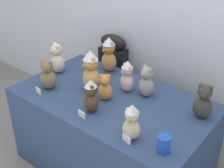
{
  "coord_description": "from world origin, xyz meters",
  "views": [
    {
      "loc": [
        1.24,
        -1.29,
        1.96
      ],
      "look_at": [
        0.0,
        0.25,
        0.85
      ],
      "focal_mm": 48.02,
      "sensor_mm": 36.0,
      "label": 1
    }
  ],
  "objects_px": {
    "teddy_bear_mocha": "(48,76)",
    "teddy_bear_ginger": "(105,88)",
    "instrument_case": "(113,79)",
    "teddy_bear_sand": "(132,122)",
    "teddy_bear_caramel": "(109,55)",
    "party_cup_blue": "(164,144)",
    "teddy_bear_charcoal": "(203,102)",
    "teddy_bear_cream": "(57,59)",
    "teddy_bear_honey": "(91,71)",
    "teddy_bear_blush": "(127,76)",
    "teddy_bear_ash": "(146,82)",
    "teddy_bear_cocoa": "(91,96)",
    "display_table": "(112,134)"
  },
  "relations": [
    {
      "from": "teddy_bear_mocha",
      "to": "teddy_bear_ginger",
      "type": "distance_m",
      "value": 0.49
    },
    {
      "from": "instrument_case",
      "to": "teddy_bear_sand",
      "type": "distance_m",
      "value": 1.27
    },
    {
      "from": "teddy_bear_caramel",
      "to": "teddy_bear_sand",
      "type": "relative_size",
      "value": 1.26
    },
    {
      "from": "teddy_bear_mocha",
      "to": "party_cup_blue",
      "type": "distance_m",
      "value": 1.11
    },
    {
      "from": "teddy_bear_charcoal",
      "to": "teddy_bear_sand",
      "type": "distance_m",
      "value": 0.55
    },
    {
      "from": "teddy_bear_cream",
      "to": "teddy_bear_honey",
      "type": "bearing_deg",
      "value": 16.98
    },
    {
      "from": "teddy_bear_caramel",
      "to": "teddy_bear_cream",
      "type": "distance_m",
      "value": 0.46
    },
    {
      "from": "teddy_bear_blush",
      "to": "instrument_case",
      "type": "bearing_deg",
      "value": 159.0
    },
    {
      "from": "teddy_bear_blush",
      "to": "teddy_bear_ginger",
      "type": "bearing_deg",
      "value": -83.66
    },
    {
      "from": "teddy_bear_sand",
      "to": "party_cup_blue",
      "type": "height_order",
      "value": "teddy_bear_sand"
    },
    {
      "from": "teddy_bear_charcoal",
      "to": "teddy_bear_blush",
      "type": "xyz_separation_m",
      "value": [
        -0.62,
        -0.04,
        0.01
      ]
    },
    {
      "from": "teddy_bear_sand",
      "to": "teddy_bear_honey",
      "type": "bearing_deg",
      "value": 145.48
    },
    {
      "from": "teddy_bear_charcoal",
      "to": "teddy_bear_caramel",
      "type": "xyz_separation_m",
      "value": [
        -0.96,
        0.15,
        0.04
      ]
    },
    {
      "from": "teddy_bear_charcoal",
      "to": "teddy_bear_blush",
      "type": "relative_size",
      "value": 0.98
    },
    {
      "from": "teddy_bear_ash",
      "to": "party_cup_blue",
      "type": "height_order",
      "value": "teddy_bear_ash"
    },
    {
      "from": "teddy_bear_caramel",
      "to": "teddy_bear_ginger",
      "type": "distance_m",
      "value": 0.49
    },
    {
      "from": "teddy_bear_charcoal",
      "to": "teddy_bear_ginger",
      "type": "xyz_separation_m",
      "value": [
        -0.67,
        -0.24,
        -0.02
      ]
    },
    {
      "from": "teddy_bear_blush",
      "to": "party_cup_blue",
      "type": "relative_size",
      "value": 2.43
    },
    {
      "from": "teddy_bear_ginger",
      "to": "teddy_bear_cocoa",
      "type": "bearing_deg",
      "value": -111.75
    },
    {
      "from": "teddy_bear_caramel",
      "to": "teddy_bear_blush",
      "type": "distance_m",
      "value": 0.39
    },
    {
      "from": "teddy_bear_ash",
      "to": "teddy_bear_ginger",
      "type": "height_order",
      "value": "teddy_bear_ash"
    },
    {
      "from": "teddy_bear_caramel",
      "to": "teddy_bear_sand",
      "type": "xyz_separation_m",
      "value": [
        0.71,
        -0.65,
        -0.03
      ]
    },
    {
      "from": "teddy_bear_ash",
      "to": "teddy_bear_honey",
      "type": "xyz_separation_m",
      "value": [
        -0.39,
        -0.2,
        0.05
      ]
    },
    {
      "from": "teddy_bear_ash",
      "to": "teddy_bear_cream",
      "type": "bearing_deg",
      "value": -150.64
    },
    {
      "from": "display_table",
      "to": "teddy_bear_charcoal",
      "type": "xyz_separation_m",
      "value": [
        0.65,
        0.19,
        0.48
      ]
    },
    {
      "from": "display_table",
      "to": "teddy_bear_ginger",
      "type": "distance_m",
      "value": 0.47
    },
    {
      "from": "teddy_bear_cream",
      "to": "teddy_bear_cocoa",
      "type": "bearing_deg",
      "value": 0.44
    },
    {
      "from": "teddy_bear_mocha",
      "to": "teddy_bear_sand",
      "type": "height_order",
      "value": "same"
    },
    {
      "from": "teddy_bear_ash",
      "to": "teddy_bear_caramel",
      "type": "distance_m",
      "value": 0.52
    },
    {
      "from": "teddy_bear_ash",
      "to": "teddy_bear_mocha",
      "type": "height_order",
      "value": "teddy_bear_mocha"
    },
    {
      "from": "instrument_case",
      "to": "teddy_bear_sand",
      "type": "relative_size",
      "value": 3.81
    },
    {
      "from": "teddy_bear_cream",
      "to": "teddy_bear_blush",
      "type": "relative_size",
      "value": 1.03
    },
    {
      "from": "teddy_bear_honey",
      "to": "teddy_bear_sand",
      "type": "relative_size",
      "value": 1.35
    },
    {
      "from": "display_table",
      "to": "party_cup_blue",
      "type": "bearing_deg",
      "value": -24.36
    },
    {
      "from": "teddy_bear_caramel",
      "to": "teddy_bear_sand",
      "type": "height_order",
      "value": "teddy_bear_caramel"
    },
    {
      "from": "teddy_bear_ginger",
      "to": "teddy_bear_mocha",
      "type": "bearing_deg",
      "value": 169.17
    },
    {
      "from": "teddy_bear_caramel",
      "to": "teddy_bear_charcoal",
      "type": "bearing_deg",
      "value": 0.92
    },
    {
      "from": "teddy_bear_ginger",
      "to": "party_cup_blue",
      "type": "distance_m",
      "value": 0.68
    },
    {
      "from": "teddy_bear_sand",
      "to": "teddy_bear_blush",
      "type": "xyz_separation_m",
      "value": [
        -0.37,
        0.46,
        0.01
      ]
    },
    {
      "from": "display_table",
      "to": "teddy_bear_sand",
      "type": "height_order",
      "value": "teddy_bear_sand"
    },
    {
      "from": "teddy_bear_blush",
      "to": "teddy_bear_cream",
      "type": "bearing_deg",
      "value": -149.74
    },
    {
      "from": "teddy_bear_mocha",
      "to": "teddy_bear_sand",
      "type": "relative_size",
      "value": 1.0
    },
    {
      "from": "instrument_case",
      "to": "teddy_bear_caramel",
      "type": "bearing_deg",
      "value": -64.63
    },
    {
      "from": "teddy_bear_cocoa",
      "to": "teddy_bear_cream",
      "type": "bearing_deg",
      "value": -168.71
    },
    {
      "from": "teddy_bear_cream",
      "to": "teddy_bear_mocha",
      "type": "distance_m",
      "value": 0.3
    },
    {
      "from": "teddy_bear_cocoa",
      "to": "teddy_bear_honey",
      "type": "distance_m",
      "value": 0.31
    },
    {
      "from": "display_table",
      "to": "instrument_case",
      "type": "distance_m",
      "value": 0.74
    },
    {
      "from": "teddy_bear_charcoal",
      "to": "teddy_bear_cream",
      "type": "relative_size",
      "value": 0.95
    },
    {
      "from": "teddy_bear_charcoal",
      "to": "instrument_case",
      "type": "bearing_deg",
      "value": 149.55
    },
    {
      "from": "teddy_bear_honey",
      "to": "party_cup_blue",
      "type": "xyz_separation_m",
      "value": [
        0.82,
        -0.27,
        -0.11
      ]
    }
  ]
}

